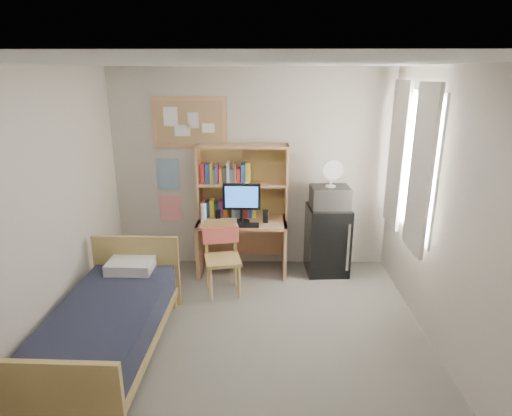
{
  "coord_description": "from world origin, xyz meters",
  "views": [
    {
      "loc": [
        0.14,
        -3.38,
        2.54
      ],
      "look_at": [
        0.07,
        1.2,
        1.07
      ],
      "focal_mm": 30.0,
      "sensor_mm": 36.0,
      "label": 1
    }
  ],
  "objects_px": {
    "speaker_right": "(266,216)",
    "microwave": "(330,197)",
    "desk": "(242,246)",
    "mini_fridge": "(327,240)",
    "bed": "(108,332)",
    "desk_chair": "(223,259)",
    "bulletin_board": "(190,123)",
    "speaker_left": "(218,216)",
    "monitor": "(242,203)",
    "desk_fan": "(331,174)"
  },
  "relations": [
    {
      "from": "desk",
      "to": "mini_fridge",
      "type": "xyz_separation_m",
      "value": [
        1.11,
        0.02,
        0.09
      ]
    },
    {
      "from": "desk_chair",
      "to": "monitor",
      "type": "height_order",
      "value": "monitor"
    },
    {
      "from": "speaker_left",
      "to": "bulletin_board",
      "type": "bearing_deg",
      "value": 137.6
    },
    {
      "from": "speaker_right",
      "to": "microwave",
      "type": "distance_m",
      "value": 0.85
    },
    {
      "from": "bed",
      "to": "microwave",
      "type": "xyz_separation_m",
      "value": [
        2.27,
        1.79,
        0.78
      ]
    },
    {
      "from": "mini_fridge",
      "to": "desk_chair",
      "type": "bearing_deg",
      "value": -157.98
    },
    {
      "from": "speaker_right",
      "to": "desk_fan",
      "type": "bearing_deg",
      "value": 5.74
    },
    {
      "from": "bed",
      "to": "microwave",
      "type": "relative_size",
      "value": 3.86
    },
    {
      "from": "desk_chair",
      "to": "speaker_left",
      "type": "xyz_separation_m",
      "value": [
        -0.1,
        0.54,
        0.35
      ]
    },
    {
      "from": "desk_chair",
      "to": "desk_fan",
      "type": "height_order",
      "value": "desk_fan"
    },
    {
      "from": "speaker_right",
      "to": "desk_fan",
      "type": "xyz_separation_m",
      "value": [
        0.81,
        0.07,
        0.53
      ]
    },
    {
      "from": "monitor",
      "to": "microwave",
      "type": "height_order",
      "value": "monitor"
    },
    {
      "from": "mini_fridge",
      "to": "speaker_left",
      "type": "bearing_deg",
      "value": -179.95
    },
    {
      "from": "speaker_left",
      "to": "speaker_right",
      "type": "xyz_separation_m",
      "value": [
        0.6,
        -0.01,
        0.0
      ]
    },
    {
      "from": "desk_chair",
      "to": "desk_fan",
      "type": "relative_size",
      "value": 2.8
    },
    {
      "from": "desk",
      "to": "speaker_right",
      "type": "xyz_separation_m",
      "value": [
        0.3,
        -0.06,
        0.44
      ]
    },
    {
      "from": "desk_chair",
      "to": "speaker_right",
      "type": "xyz_separation_m",
      "value": [
        0.5,
        0.53,
        0.35
      ]
    },
    {
      "from": "desk",
      "to": "bed",
      "type": "relative_size",
      "value": 0.62
    },
    {
      "from": "mini_fridge",
      "to": "speaker_right",
      "type": "xyz_separation_m",
      "value": [
        -0.81,
        -0.09,
        0.35
      ]
    },
    {
      "from": "desk",
      "to": "monitor",
      "type": "xyz_separation_m",
      "value": [
        -0.0,
        -0.06,
        0.61
      ]
    },
    {
      "from": "bulletin_board",
      "to": "bed",
      "type": "bearing_deg",
      "value": -103.52
    },
    {
      "from": "desk",
      "to": "microwave",
      "type": "xyz_separation_m",
      "value": [
        1.11,
        0.0,
        0.67
      ]
    },
    {
      "from": "bulletin_board",
      "to": "speaker_left",
      "type": "height_order",
      "value": "bulletin_board"
    },
    {
      "from": "monitor",
      "to": "speaker_left",
      "type": "height_order",
      "value": "monitor"
    },
    {
      "from": "mini_fridge",
      "to": "bed",
      "type": "distance_m",
      "value": 2.91
    },
    {
      "from": "speaker_left",
      "to": "microwave",
      "type": "height_order",
      "value": "microwave"
    },
    {
      "from": "bed",
      "to": "speaker_right",
      "type": "distance_m",
      "value": 2.33
    },
    {
      "from": "speaker_right",
      "to": "monitor",
      "type": "bearing_deg",
      "value": 180.0
    },
    {
      "from": "desk_fan",
      "to": "microwave",
      "type": "bearing_deg",
      "value": 0.0
    },
    {
      "from": "desk_chair",
      "to": "desk_fan",
      "type": "xyz_separation_m",
      "value": [
        1.31,
        0.59,
        0.88
      ]
    },
    {
      "from": "desk",
      "to": "desk_chair",
      "type": "distance_m",
      "value": 0.63
    },
    {
      "from": "bulletin_board",
      "to": "desk",
      "type": "relative_size",
      "value": 0.82
    },
    {
      "from": "desk",
      "to": "mini_fridge",
      "type": "bearing_deg",
      "value": 2.13
    },
    {
      "from": "speaker_right",
      "to": "microwave",
      "type": "bearing_deg",
      "value": 5.74
    },
    {
      "from": "desk_chair",
      "to": "bed",
      "type": "distance_m",
      "value": 1.55
    },
    {
      "from": "desk",
      "to": "desk_fan",
      "type": "bearing_deg",
      "value": 1.09
    },
    {
      "from": "desk_chair",
      "to": "monitor",
      "type": "relative_size",
      "value": 1.76
    },
    {
      "from": "microwave",
      "to": "desk_fan",
      "type": "xyz_separation_m",
      "value": [
        0.0,
        0.0,
        0.29
      ]
    },
    {
      "from": "mini_fridge",
      "to": "speaker_left",
      "type": "distance_m",
      "value": 1.45
    },
    {
      "from": "desk",
      "to": "microwave",
      "type": "height_order",
      "value": "microwave"
    },
    {
      "from": "desk",
      "to": "bed",
      "type": "xyz_separation_m",
      "value": [
        -1.17,
        -1.79,
        -0.1
      ]
    },
    {
      "from": "mini_fridge",
      "to": "speaker_right",
      "type": "relative_size",
      "value": 5.58
    },
    {
      "from": "desk",
      "to": "desk_chair",
      "type": "xyz_separation_m",
      "value": [
        -0.2,
        -0.59,
        0.08
      ]
    },
    {
      "from": "desk",
      "to": "speaker_left",
      "type": "distance_m",
      "value": 0.53
    },
    {
      "from": "desk_chair",
      "to": "mini_fridge",
      "type": "bearing_deg",
      "value": 13.38
    },
    {
      "from": "bulletin_board",
      "to": "desk_fan",
      "type": "relative_size",
      "value": 2.99
    },
    {
      "from": "desk_chair",
      "to": "speaker_right",
      "type": "distance_m",
      "value": 0.81
    },
    {
      "from": "desk",
      "to": "desk_fan",
      "type": "xyz_separation_m",
      "value": [
        1.11,
        0.0,
        0.97
      ]
    },
    {
      "from": "mini_fridge",
      "to": "desk_fan",
      "type": "relative_size",
      "value": 2.84
    },
    {
      "from": "mini_fridge",
      "to": "desk_fan",
      "type": "xyz_separation_m",
      "value": [
        0.0,
        -0.02,
        0.88
      ]
    }
  ]
}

